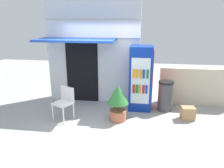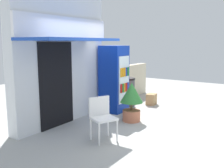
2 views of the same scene
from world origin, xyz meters
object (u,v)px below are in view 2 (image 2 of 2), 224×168
(plastic_chair, at_px, (102,115))
(cardboard_box, at_px, (151,99))
(drink_cooler, at_px, (114,79))
(trash_bin, at_px, (128,92))
(potted_plant_near_shop, at_px, (132,99))

(plastic_chair, relative_size, cardboard_box, 2.52)
(drink_cooler, height_order, trash_bin, drink_cooler)
(plastic_chair, bearing_deg, drink_cooler, 26.45)
(drink_cooler, xyz_separation_m, potted_plant_near_shop, (-0.57, -0.88, -0.36))
(drink_cooler, xyz_separation_m, cardboard_box, (1.29, -0.57, -0.76))
(trash_bin, bearing_deg, plastic_chair, -160.62)
(potted_plant_near_shop, bearing_deg, trash_bin, 33.29)
(drink_cooler, distance_m, trash_bin, 0.88)
(plastic_chair, relative_size, trash_bin, 0.98)
(trash_bin, xyz_separation_m, cardboard_box, (0.56, -0.54, -0.27))
(drink_cooler, relative_size, plastic_chair, 2.15)
(plastic_chair, height_order, potted_plant_near_shop, potted_plant_near_shop)
(cardboard_box, bearing_deg, plastic_chair, -172.83)
(potted_plant_near_shop, distance_m, trash_bin, 1.55)
(drink_cooler, xyz_separation_m, plastic_chair, (-1.98, -0.98, -0.42))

